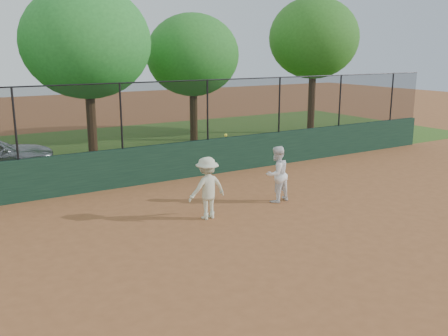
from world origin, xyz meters
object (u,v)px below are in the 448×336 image
tree_2 (87,42)px  tree_4 (314,38)px  player_second (277,174)px  tree_3 (193,55)px  player_main (207,188)px

tree_2 → tree_4: bearing=0.5°
player_second → tree_2: 9.52m
tree_4 → tree_3: bearing=168.4°
player_second → tree_3: 10.57m
player_second → tree_3: bearing=-114.5°
tree_2 → tree_4: tree_4 is taller
tree_3 → tree_4: 6.25m
tree_4 → player_main: bearing=-141.7°
tree_2 → tree_4: (11.28, 0.09, 0.27)m
tree_2 → tree_3: size_ratio=1.13×
tree_2 → tree_3: (5.20, 1.33, -0.51)m
tree_3 → player_second: bearing=-105.1°
player_main → tree_3: 11.58m
tree_2 → tree_4: 11.28m
tree_2 → tree_3: bearing=14.4°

